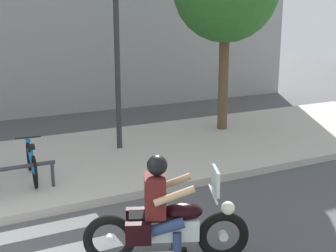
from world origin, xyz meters
name	(u,v)px	position (x,y,z in m)	size (l,w,h in m)	color
crosswalk_stripe_4	(8,237)	(0.40, 1.60, 0.00)	(2.80, 0.40, 0.01)	white
motorcycle	(167,228)	(2.16, -0.05, 0.47)	(2.02, 1.01, 1.27)	black
rider	(161,202)	(2.09, -0.01, 0.84)	(0.75, 0.69, 1.46)	#591919
bicycle_6	(32,162)	(1.15, 3.48, 0.48)	(0.48, 1.60, 0.72)	black
street_lamp	(116,29)	(3.33, 4.61, 2.80)	(0.28, 0.28, 4.67)	#2D2D33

